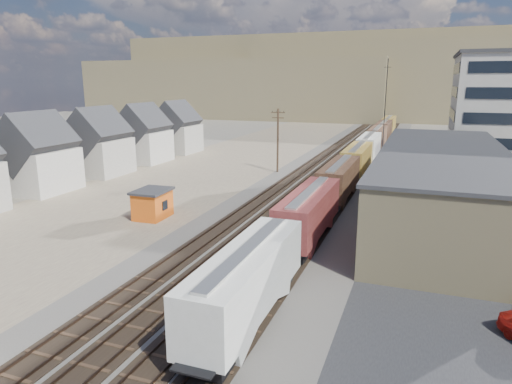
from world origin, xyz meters
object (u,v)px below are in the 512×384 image
(freight_train, at_px, (364,152))
(utility_pole_north, at_px, (278,139))
(maintenance_shed, at_px, (152,204))
(parked_car_blue, at_px, (493,167))

(freight_train, bearing_deg, utility_pole_north, -146.28)
(freight_train, distance_m, maintenance_shed, 40.40)
(maintenance_shed, bearing_deg, freight_train, 64.82)
(parked_car_blue, bearing_deg, utility_pole_north, 177.71)
(freight_train, relative_size, parked_car_blue, 24.86)
(utility_pole_north, distance_m, maintenance_shed, 28.99)
(utility_pole_north, xyz_separation_m, maintenance_shed, (-4.88, -28.33, -3.72))
(freight_train, height_order, maintenance_shed, freight_train)
(parked_car_blue, bearing_deg, freight_train, 168.76)
(freight_train, height_order, parked_car_blue, freight_train)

